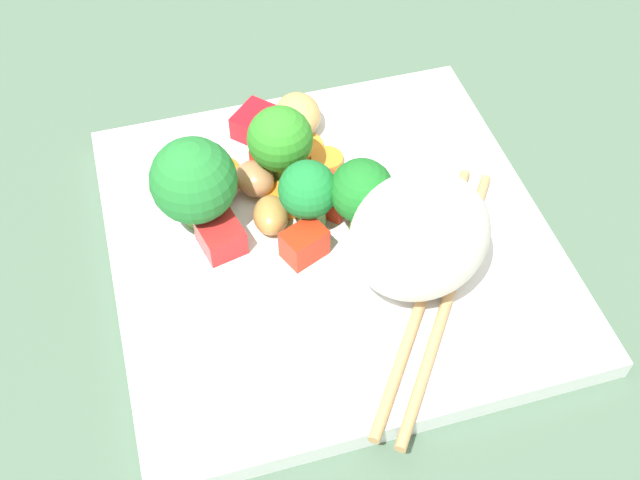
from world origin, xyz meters
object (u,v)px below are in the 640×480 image
at_px(broccoli_floret_1, 193,181).
at_px(carrot_slice_1, 289,199).
at_px(rice_mound, 420,235).
at_px(square_plate, 330,242).
at_px(chopstick_pair, 437,293).

relative_size(broccoli_floret_1, carrot_slice_1, 2.21).
bearing_deg(rice_mound, broccoli_floret_1, 56.25).
bearing_deg(square_plate, rice_mound, -137.55).
relative_size(rice_mound, chopstick_pair, 0.49).
height_order(broccoli_floret_1, chopstick_pair, broccoli_floret_1).
height_order(square_plate, carrot_slice_1, carrot_slice_1).
height_order(carrot_slice_1, chopstick_pair, same).
xyz_separation_m(square_plate, broccoli_floret_1, (0.03, 0.08, 0.05)).
relative_size(broccoli_floret_1, chopstick_pair, 0.39).
distance_m(rice_mound, carrot_slice_1, 0.10).
bearing_deg(carrot_slice_1, broccoli_floret_1, 90.79).
xyz_separation_m(square_plate, carrot_slice_1, (0.04, 0.02, 0.01)).
height_order(rice_mound, broccoli_floret_1, rice_mound).
height_order(broccoli_floret_1, carrot_slice_1, broccoli_floret_1).
relative_size(square_plate, carrot_slice_1, 8.95).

